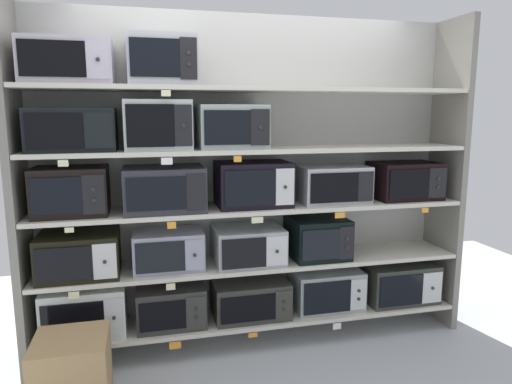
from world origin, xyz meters
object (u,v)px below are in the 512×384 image
Objects in this scene: microwave_11 at (253,184)px; microwave_17 at (69,62)px; microwave_5 at (80,254)px; microwave_18 at (162,61)px; microwave_8 at (317,237)px; microwave_10 at (164,189)px; microwave_6 at (168,250)px; microwave_12 at (333,184)px; microwave_7 at (248,245)px; microwave_2 at (250,298)px; microwave_15 at (158,125)px; microwave_16 at (231,127)px; microwave_14 at (73,130)px; microwave_1 at (171,304)px; microwave_3 at (326,289)px; microwave_4 at (398,281)px; shipping_carton at (72,372)px; microwave_9 at (71,191)px; microwave_0 at (85,309)px; microwave_13 at (405,180)px.

microwave_11 is 0.97× the size of microwave_17.
microwave_5 is 1.41m from microwave_18.
microwave_18 is at bearing 0.01° from microwave_5.
microwave_8 is 0.78× the size of microwave_10.
microwave_6 is 1.31m from microwave_12.
microwave_17 is at bearing 179.99° from microwave_7.
microwave_2 is at bearing 179.97° from microwave_12.
microwave_12 is at bearing 0.00° from microwave_15.
microwave_14 is at bearing -180.00° from microwave_16.
microwave_8 reaches higher than microwave_1.
microwave_11 is at bearing 179.98° from microwave_3.
microwave_11 reaches higher than microwave_6.
microwave_18 reaches higher than microwave_4.
microwave_14 is at bearing -178.57° from microwave_17.
microwave_6 reaches higher than shipping_carton.
microwave_9 is 0.61m from microwave_10.
microwave_14 reaches higher than microwave_12.
microwave_0 is 2.57m from microwave_13.
microwave_18 is at bearing 179.99° from microwave_16.
microwave_18 reaches higher than microwave_2.
microwave_18 is (-0.62, 0.00, 0.84)m from microwave_11.
microwave_0 is 1.04× the size of microwave_11.
microwave_11 is at bearing -179.99° from microwave_8.
microwave_5 is at bearing -179.99° from microwave_2.
microwave_9 is 1.86m from microwave_12.
microwave_10 is 1.00× the size of microwave_17.
microwave_8 is 0.81× the size of microwave_11.
shipping_carton is (-2.44, -0.53, -0.15)m from microwave_4.
microwave_1 is 1.06m from microwave_11.
microwave_6 is 0.98m from microwave_16.
microwave_10 is (-0.61, 0.00, 0.86)m from microwave_2.
microwave_2 is 1.24m from microwave_4.
microwave_8 is 1.90m from shipping_carton.
microwave_18 is at bearing 41.66° from shipping_carton.
microwave_18 is at bearing 0.01° from microwave_17.
microwave_2 is at bearing 0.01° from microwave_5.
microwave_12 is 0.61m from microwave_13.
shipping_carton is (-0.02, -0.53, -1.82)m from microwave_17.
microwave_3 is 0.83m from microwave_12.
microwave_10 reaches higher than shipping_carton.
microwave_8 is 0.83× the size of microwave_13.
microwave_13 is at bearing 0.08° from microwave_4.
microwave_15 reaches higher than microwave_2.
microwave_12 is 2.01m from microwave_17.
microwave_14 is 1.23× the size of microwave_15.
microwave_16 reaches higher than microwave_11.
microwave_6 is at bearing -179.99° from microwave_8.
microwave_18 reaches higher than microwave_11.
microwave_1 is 1.12× the size of shipping_carton.
microwave_16 is at bearing -0.01° from microwave_0.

